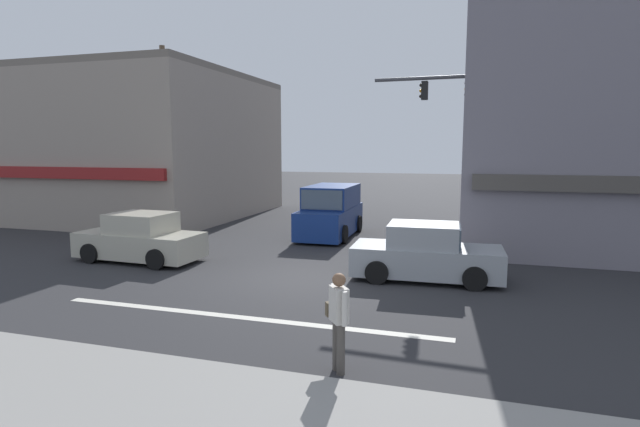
% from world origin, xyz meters
% --- Properties ---
extents(ground_plane, '(120.00, 120.00, 0.00)m').
position_xyz_m(ground_plane, '(0.00, 0.00, 0.00)').
color(ground_plane, '#2B2B2D').
extents(lane_marking_stripe, '(9.00, 0.24, 0.01)m').
position_xyz_m(lane_marking_stripe, '(0.00, -3.50, 0.00)').
color(lane_marking_stripe, silver).
rests_on(lane_marking_stripe, ground).
extents(building_left_block, '(11.91, 12.17, 7.51)m').
position_xyz_m(building_left_block, '(-12.77, 10.43, 3.75)').
color(building_left_block, gray).
rests_on(building_left_block, ground).
extents(utility_pole_near_left, '(1.40, 0.22, 7.85)m').
position_xyz_m(utility_pole_near_left, '(-7.74, 5.40, 4.08)').
color(utility_pole_near_left, brown).
rests_on(utility_pole_near_left, ground).
extents(utility_pole_far_right, '(1.40, 0.22, 7.06)m').
position_xyz_m(utility_pole_far_right, '(8.62, 7.30, 3.68)').
color(utility_pole_far_right, brown).
rests_on(utility_pole_far_right, ground).
extents(traffic_light_mast, '(4.89, 0.35, 6.20)m').
position_xyz_m(traffic_light_mast, '(5.22, 4.04, 4.18)').
color(traffic_light_mast, '#47474C').
rests_on(traffic_light_mast, ground).
extents(sedan_parked_curbside, '(4.17, 2.03, 1.58)m').
position_xyz_m(sedan_parked_curbside, '(-5.60, 0.58, 0.71)').
color(sedan_parked_curbside, '#B7B29E').
rests_on(sedan_parked_curbside, ground).
extents(sedan_crossing_rightbound, '(4.16, 2.00, 1.58)m').
position_xyz_m(sedan_crossing_rightbound, '(3.53, 0.93, 0.71)').
color(sedan_crossing_rightbound, '#999EA3').
rests_on(sedan_crossing_rightbound, ground).
extents(van_approaching_near, '(2.11, 4.63, 2.11)m').
position_xyz_m(van_approaching_near, '(-0.90, 6.86, 1.01)').
color(van_approaching_near, navy).
rests_on(van_approaching_near, ground).
extents(pedestrian_foreground_with_bag, '(0.50, 0.65, 1.67)m').
position_xyz_m(pedestrian_foreground_with_bag, '(2.68, -5.43, 0.95)').
color(pedestrian_foreground_with_bag, '#4C4742').
rests_on(pedestrian_foreground_with_bag, ground).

